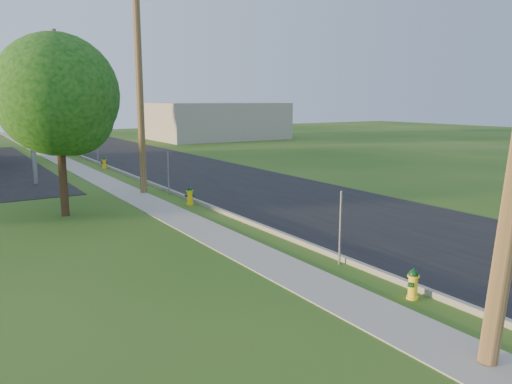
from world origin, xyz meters
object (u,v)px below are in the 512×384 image
Objects in this scene: utility_pole_mid at (140,86)px; hydrant_far at (104,163)px; hydrant_mid at (190,196)px; tree_verge at (61,100)px; utility_pole_far at (59,94)px; price_pylon at (27,78)px; hydrant_near at (413,284)px.

utility_pole_mid is 10.56m from hydrant_far.
hydrant_far is (0.08, 13.12, -0.01)m from hydrant_mid.
tree_verge reaches higher than hydrant_mid.
hydrant_mid is (0.70, -21.64, -4.41)m from utility_pole_far.
price_pylon is at bearing 116.73° from hydrant_mid.
utility_pole_mid reaches higher than hydrant_near.
hydrant_far is at bearing 40.43° from price_pylon.
tree_verge is 8.63× the size of hydrant_far.
hydrant_mid is at bearing 89.70° from hydrant_near.
tree_verge is 8.36× the size of hydrant_mid.
hydrant_mid is (0.70, -3.64, -4.56)m from utility_pole_mid.
utility_pole_far is at bearing 79.10° from tree_verge.
hydrant_far is at bearing -84.75° from utility_pole_far.
hydrant_mid is (4.74, -0.64, -3.95)m from tree_verge.
tree_verge is at bearing -90.97° from price_pylon.
tree_verge is at bearing 110.61° from hydrant_near.
hydrant_mid reaches higher than hydrant_far.
tree_verge is (-4.04, -3.00, -0.61)m from utility_pole_mid.
tree_verge reaches higher than hydrant_far.
hydrant_mid is at bearing -88.15° from utility_pole_far.
utility_pole_mid reaches higher than tree_verge.
hydrant_near is 0.88× the size of hydrant_mid.
hydrant_near is (4.54, -20.95, -5.09)m from price_pylon.
utility_pole_mid is at bearing 92.37° from hydrant_near.
hydrant_mid is at bearing -90.36° from hydrant_far.
price_pylon reaches higher than hydrant_near.
price_pylon is 1.02× the size of tree_verge.
utility_pole_far is 12.15× the size of hydrant_far.
utility_pole_mid is 5.07m from tree_verge.
price_pylon is 7.96m from hydrant_far.
hydrant_far is (4.68, 3.99, -5.05)m from price_pylon.
hydrant_far is at bearing 89.67° from hydrant_near.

